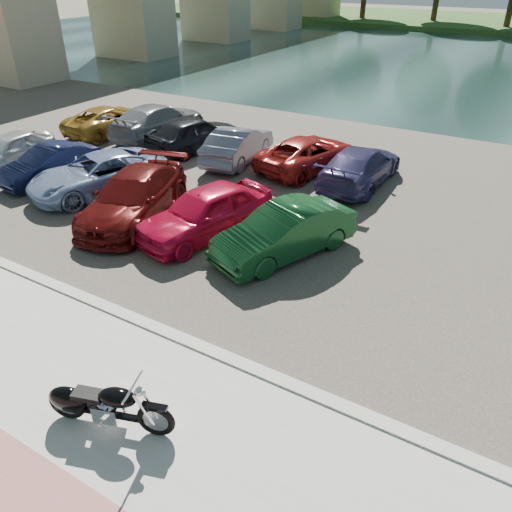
{
  "coord_description": "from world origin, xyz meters",
  "views": [
    {
      "loc": [
        4.49,
        -4.3,
        7.06
      ],
      "look_at": [
        -0.67,
        4.36,
        1.1
      ],
      "focal_mm": 35.0,
      "sensor_mm": 36.0,
      "label": 1
    }
  ],
  "objects_px": {
    "motorcycle": "(98,404)",
    "car_1": "(49,164)",
    "car_0": "(8,150)",
    "car_2": "(98,174)"
  },
  "relations": [
    {
      "from": "motorcycle",
      "to": "car_1",
      "type": "bearing_deg",
      "value": 125.87
    },
    {
      "from": "motorcycle",
      "to": "car_1",
      "type": "xyz_separation_m",
      "value": [
        -10.09,
        7.33,
        0.1
      ]
    },
    {
      "from": "car_0",
      "to": "car_2",
      "type": "distance_m",
      "value": 4.93
    },
    {
      "from": "motorcycle",
      "to": "car_0",
      "type": "bearing_deg",
      "value": 131.24
    },
    {
      "from": "motorcycle",
      "to": "car_2",
      "type": "height_order",
      "value": "car_2"
    },
    {
      "from": "car_0",
      "to": "car_1",
      "type": "height_order",
      "value": "car_0"
    },
    {
      "from": "car_1",
      "to": "car_2",
      "type": "distance_m",
      "value": 2.42
    },
    {
      "from": "car_2",
      "to": "car_1",
      "type": "bearing_deg",
      "value": -157.71
    },
    {
      "from": "car_1",
      "to": "car_2",
      "type": "bearing_deg",
      "value": 8.77
    },
    {
      "from": "car_0",
      "to": "car_2",
      "type": "relative_size",
      "value": 0.8
    }
  ]
}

